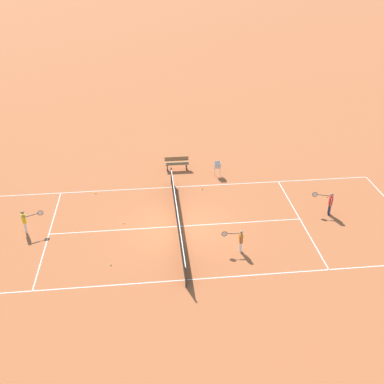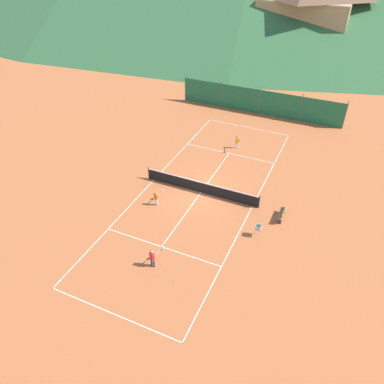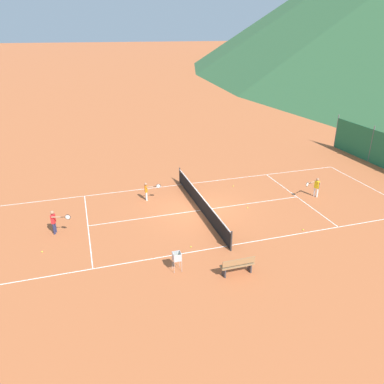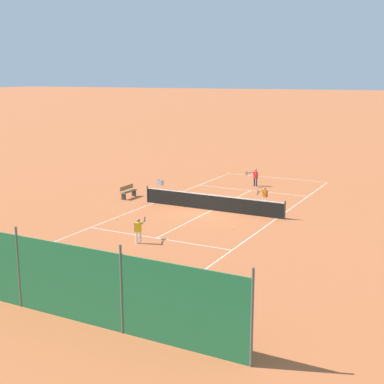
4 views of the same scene
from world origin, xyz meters
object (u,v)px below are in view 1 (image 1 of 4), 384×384
at_px(tennis_ball_alley_right, 96,193).
at_px(courtside_bench, 177,163).
at_px(tennis_ball_near_corner, 327,197).
at_px(ball_hopper, 217,166).
at_px(player_near_baseline, 330,202).
at_px(tennis_ball_by_net_left, 111,265).
at_px(player_far_service, 240,239).
at_px(player_near_service, 25,220).
at_px(tennis_ball_mid_court, 124,223).
at_px(tennis_net, 177,218).
at_px(tennis_ball_far_corner, 202,189).

height_order(tennis_ball_alley_right, courtside_bench, courtside_bench).
relative_size(tennis_ball_near_corner, ball_hopper, 0.07).
relative_size(player_near_baseline, tennis_ball_near_corner, 19.55).
bearing_deg(player_near_baseline, tennis_ball_by_net_left, 105.27).
height_order(player_far_service, tennis_ball_by_net_left, player_far_service).
distance_m(player_near_service, tennis_ball_mid_court, 4.81).
bearing_deg(tennis_net, courtside_bench, -4.13).
xyz_separation_m(ball_hopper, courtside_bench, (1.04, 2.41, -0.20)).
bearing_deg(tennis_ball_near_corner, tennis_ball_mid_court, 97.30).
distance_m(tennis_ball_alley_right, courtside_bench, 5.48).
relative_size(tennis_ball_alley_right, ball_hopper, 0.07).
height_order(tennis_net, player_near_baseline, player_near_baseline).
xyz_separation_m(player_near_service, courtside_bench, (6.03, -7.95, -0.28)).
bearing_deg(player_near_service, tennis_ball_near_corner, -83.96).
height_order(player_far_service, tennis_ball_mid_court, player_far_service).
distance_m(player_near_service, courtside_bench, 9.98).
height_order(player_far_service, player_near_service, player_near_service).
relative_size(tennis_ball_far_corner, tennis_ball_mid_court, 1.00).
bearing_deg(courtside_bench, tennis_ball_near_corner, -117.93).
relative_size(player_near_baseline, tennis_ball_mid_court, 19.55).
relative_size(player_near_baseline, tennis_ball_alley_right, 19.55).
bearing_deg(player_far_service, tennis_ball_mid_court, 61.84).
height_order(player_near_baseline, tennis_ball_far_corner, player_near_baseline).
relative_size(tennis_net, courtside_bench, 6.12).
relative_size(tennis_ball_by_net_left, tennis_ball_far_corner, 1.00).
distance_m(tennis_net, tennis_ball_alley_right, 5.86).
bearing_deg(ball_hopper, tennis_ball_far_corner, 144.93).
xyz_separation_m(tennis_ball_by_net_left, tennis_ball_alley_right, (6.60, 1.18, 0.00)).
xyz_separation_m(player_near_baseline, tennis_ball_mid_court, (0.26, 10.74, -0.72)).
bearing_deg(tennis_ball_alley_right, tennis_ball_far_corner, -91.34).
height_order(player_far_service, tennis_ball_near_corner, player_far_service).
bearing_deg(tennis_ball_mid_court, tennis_ball_far_corner, -54.97).
distance_m(player_near_service, tennis_ball_near_corner, 16.21).
bearing_deg(player_near_service, tennis_ball_by_net_left, -125.79).
bearing_deg(tennis_ball_alley_right, player_near_service, 138.79).
bearing_deg(player_far_service, ball_hopper, -1.24).
bearing_deg(tennis_net, tennis_ball_near_corner, -76.81).
xyz_separation_m(tennis_ball_near_corner, tennis_ball_by_net_left, (-4.78, 11.84, 0.00)).
xyz_separation_m(tennis_ball_mid_court, ball_hopper, (4.74, -5.60, 0.62)).
distance_m(player_far_service, tennis_ball_by_net_left, 5.97).
distance_m(player_near_baseline, courtside_bench, 9.68).
height_order(player_near_baseline, courtside_bench, player_near_baseline).
xyz_separation_m(player_near_baseline, tennis_ball_near_corner, (1.71, -0.60, -0.72)).
relative_size(tennis_ball_near_corner, tennis_ball_far_corner, 1.00).
distance_m(player_near_service, ball_hopper, 11.49).
relative_size(tennis_net, tennis_ball_far_corner, 139.09).
distance_m(tennis_ball_far_corner, ball_hopper, 2.06).
distance_m(tennis_net, player_far_service, 3.58).
distance_m(player_near_baseline, tennis_ball_mid_court, 10.77).
xyz_separation_m(player_far_service, tennis_ball_far_corner, (6.04, 0.96, -0.64)).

